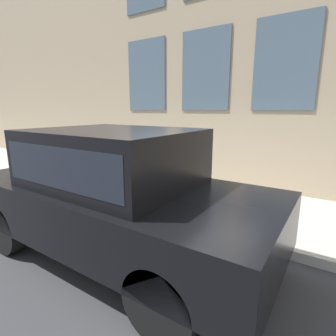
# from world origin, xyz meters

# --- Properties ---
(ground_plane) EXTENTS (80.00, 80.00, 0.00)m
(ground_plane) POSITION_xyz_m (0.00, 0.00, 0.00)
(ground_plane) COLOR #38383A
(sidewalk) EXTENTS (2.85, 60.00, 0.16)m
(sidewalk) POSITION_xyz_m (1.43, 0.00, 0.08)
(sidewalk) COLOR #B2ADA3
(sidewalk) RESTS_ON ground_plane
(building_facade) EXTENTS (0.33, 40.00, 7.88)m
(building_facade) POSITION_xyz_m (3.00, 0.00, 3.95)
(building_facade) COLOR tan
(building_facade) RESTS_ON ground_plane
(fire_hydrant) EXTENTS (0.36, 0.47, 0.81)m
(fire_hydrant) POSITION_xyz_m (0.37, 0.40, 0.57)
(fire_hydrant) COLOR gray
(fire_hydrant) RESTS_ON sidewalk
(person) EXTENTS (0.34, 0.22, 1.38)m
(person) POSITION_xyz_m (0.68, 0.93, 0.99)
(person) COLOR #998466
(person) RESTS_ON sidewalk
(parked_car_black_near) EXTENTS (2.06, 4.71, 1.92)m
(parked_car_black_near) POSITION_xyz_m (-1.26, 0.43, 1.05)
(parked_car_black_near) COLOR black
(parked_car_black_near) RESTS_ON ground_plane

